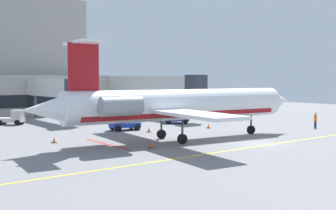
{
  "coord_description": "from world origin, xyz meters",
  "views": [
    {
      "loc": [
        -29.81,
        -25.07,
        5.93
      ],
      "look_at": [
        -1.27,
        11.9,
        3.0
      ],
      "focal_mm": 44.8,
      "sensor_mm": 36.0,
      "label": 1
    }
  ],
  "objects_px": {
    "baggage_tug": "(122,122)",
    "marshaller": "(315,120)",
    "belt_loader": "(13,118)",
    "regional_jet": "(177,105)",
    "fuel_tank": "(195,106)",
    "pushback_tractor": "(179,116)"
  },
  "relations": [
    {
      "from": "regional_jet",
      "to": "belt_loader",
      "type": "height_order",
      "value": "regional_jet"
    },
    {
      "from": "fuel_tank",
      "to": "pushback_tractor",
      "type": "bearing_deg",
      "value": -139.27
    },
    {
      "from": "regional_jet",
      "to": "fuel_tank",
      "type": "bearing_deg",
      "value": 45.49
    },
    {
      "from": "baggage_tug",
      "to": "fuel_tank",
      "type": "relative_size",
      "value": 0.47
    },
    {
      "from": "pushback_tractor",
      "to": "baggage_tug",
      "type": "bearing_deg",
      "value": -169.87
    },
    {
      "from": "belt_loader",
      "to": "marshaller",
      "type": "relative_size",
      "value": 1.81
    },
    {
      "from": "baggage_tug",
      "to": "marshaller",
      "type": "height_order",
      "value": "baggage_tug"
    },
    {
      "from": "belt_loader",
      "to": "fuel_tank",
      "type": "bearing_deg",
      "value": -3.87
    },
    {
      "from": "regional_jet",
      "to": "marshaller",
      "type": "distance_m",
      "value": 20.03
    },
    {
      "from": "baggage_tug",
      "to": "regional_jet",
      "type": "bearing_deg",
      "value": -90.28
    },
    {
      "from": "baggage_tug",
      "to": "marshaller",
      "type": "bearing_deg",
      "value": -31.94
    },
    {
      "from": "fuel_tank",
      "to": "marshaller",
      "type": "distance_m",
      "value": 23.98
    },
    {
      "from": "pushback_tractor",
      "to": "belt_loader",
      "type": "height_order",
      "value": "pushback_tractor"
    },
    {
      "from": "fuel_tank",
      "to": "baggage_tug",
      "type": "bearing_deg",
      "value": -151.42
    },
    {
      "from": "pushback_tractor",
      "to": "fuel_tank",
      "type": "height_order",
      "value": "fuel_tank"
    },
    {
      "from": "pushback_tractor",
      "to": "belt_loader",
      "type": "bearing_deg",
      "value": 146.53
    },
    {
      "from": "pushback_tractor",
      "to": "fuel_tank",
      "type": "bearing_deg",
      "value": 40.73
    },
    {
      "from": "baggage_tug",
      "to": "fuel_tank",
      "type": "height_order",
      "value": "fuel_tank"
    },
    {
      "from": "baggage_tug",
      "to": "pushback_tractor",
      "type": "relative_size",
      "value": 1.0
    },
    {
      "from": "regional_jet",
      "to": "baggage_tug",
      "type": "relative_size",
      "value": 8.16
    },
    {
      "from": "baggage_tug",
      "to": "belt_loader",
      "type": "relative_size",
      "value": 1.05
    },
    {
      "from": "regional_jet",
      "to": "marshaller",
      "type": "relative_size",
      "value": 15.53
    }
  ]
}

